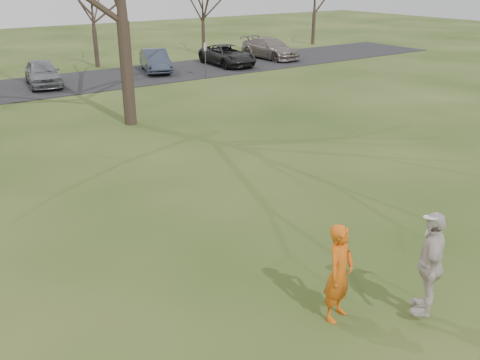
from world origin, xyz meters
name	(u,v)px	position (x,y,z in m)	size (l,w,h in m)	color
ground	(363,320)	(0.00, 0.00, 0.00)	(120.00, 120.00, 0.00)	#1E380F
parking_strip	(23,89)	(0.00, 25.00, 0.02)	(62.00, 6.50, 0.04)	black
player_defender	(339,273)	(-0.33, 0.36, 0.96)	(0.70, 0.46, 1.91)	#CD5910
car_4	(42,73)	(1.19, 25.05, 0.76)	(1.70, 4.22, 1.44)	slate
car_5	(155,61)	(8.36, 25.49, 0.73)	(1.47, 4.21, 1.39)	#2E3646
car_6	(227,55)	(13.48, 24.84, 0.72)	(2.25, 4.87, 1.35)	black
car_7	(270,48)	(17.72, 25.55, 0.77)	(2.05, 5.05, 1.46)	slate
catching_play	(430,263)	(0.95, -0.59, 1.18)	(1.23, 1.12, 2.02)	beige
sign_white	(205,54)	(10.00, 22.00, 1.45)	(0.35, 0.35, 2.08)	#47474C
small_tree_row	(64,7)	(4.38, 30.06, 3.89)	(55.00, 5.90, 8.50)	#352821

